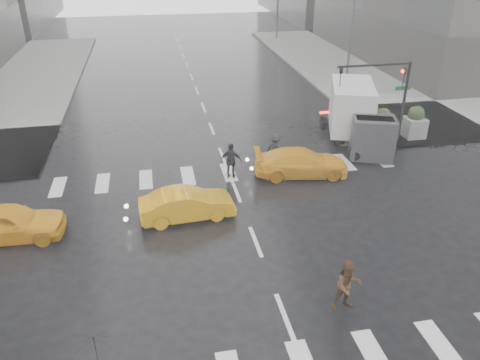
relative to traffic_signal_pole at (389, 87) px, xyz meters
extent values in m
plane|color=black|center=(-9.01, -8.01, -3.22)|extent=(120.00, 120.00, 0.00)
cube|color=slate|center=(10.49, 9.49, -3.14)|extent=(35.00, 35.00, 0.15)
cylinder|color=black|center=(0.99, -0.01, -0.97)|extent=(0.16, 0.16, 4.50)
cylinder|color=black|center=(-1.01, -0.01, 1.18)|extent=(4.00, 0.12, 0.12)
imported|color=black|center=(0.74, -0.01, 0.48)|extent=(0.16, 0.20, 1.00)
imported|color=black|center=(-2.81, -0.01, 0.68)|extent=(0.16, 0.20, 1.00)
sphere|color=#FF190C|center=(0.64, -0.01, 0.78)|extent=(0.20, 0.20, 0.20)
cube|color=#0B531C|center=(0.99, 0.29, -0.22)|extent=(0.90, 0.03, 0.22)
cylinder|color=#59595B|center=(1.99, 9.99, 1.28)|extent=(0.20, 0.20, 9.00)
cube|color=slate|center=(-2.01, 0.19, -2.52)|extent=(1.10, 1.10, 1.10)
sphere|color=#1E3015|center=(-2.01, 0.19, -1.72)|extent=(0.90, 0.90, 0.90)
cube|color=slate|center=(-0.01, 0.19, -2.52)|extent=(1.10, 1.10, 1.10)
sphere|color=#1E3015|center=(-0.01, 0.19, -1.72)|extent=(0.90, 0.90, 0.90)
cube|color=slate|center=(1.99, 0.19, -2.52)|extent=(1.10, 1.10, 1.10)
sphere|color=#1E3015|center=(1.99, 0.19, -1.72)|extent=(0.90, 0.90, 0.90)
imported|color=black|center=(-14.13, -14.23, -1.23)|extent=(1.09, 1.11, 0.88)
imported|color=#4E2F1C|center=(-7.07, -12.01, -2.35)|extent=(0.87, 0.69, 1.74)
imported|color=black|center=(-8.98, -2.59, -2.34)|extent=(1.17, 0.92, 1.75)
imported|color=black|center=(-6.57, -1.65, -2.38)|extent=(1.18, 1.20, 1.68)
imported|color=#FFAB0D|center=(-18.14, -6.01, -2.51)|extent=(4.23, 1.85, 1.42)
imported|color=#FFAB0D|center=(-11.36, -5.82, -2.59)|extent=(3.93, 1.64, 1.26)
imported|color=#FFAB0D|center=(-5.63, -2.94, -2.57)|extent=(4.17, 2.32, 1.30)
cube|color=silver|center=(-1.51, 1.12, -1.34)|extent=(2.20, 4.22, 2.48)
cube|color=#2F2F35|center=(-1.51, -1.82, -2.07)|extent=(2.11, 1.65, 2.11)
cube|color=black|center=(-1.51, -1.82, -1.43)|extent=(1.83, 0.83, 0.83)
cylinder|color=black|center=(-2.47, -2.00, -2.80)|extent=(0.26, 0.83, 0.83)
cylinder|color=black|center=(-0.54, -2.00, -2.80)|extent=(0.26, 0.83, 0.83)
cylinder|color=black|center=(-2.47, 0.02, -2.80)|extent=(0.26, 0.83, 0.83)
cylinder|color=black|center=(-0.54, 0.02, -2.80)|extent=(0.26, 0.83, 0.83)
cylinder|color=black|center=(-2.47, 2.59, -2.80)|extent=(0.26, 0.83, 0.83)
cylinder|color=black|center=(-0.54, 2.59, -2.80)|extent=(0.26, 0.83, 0.83)
camera|label=1|loc=(-12.39, -22.24, 7.01)|focal=35.00mm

